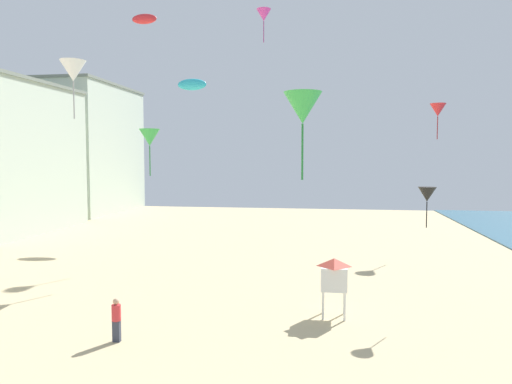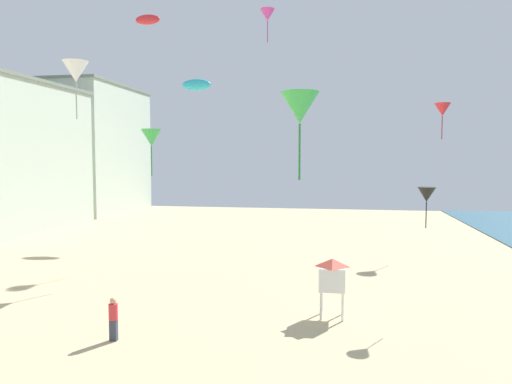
{
  "view_description": "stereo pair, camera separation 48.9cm",
  "coord_description": "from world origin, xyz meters",
  "px_view_note": "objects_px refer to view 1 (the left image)",
  "views": [
    {
      "loc": [
        5.82,
        -5.13,
        6.81
      ],
      "look_at": [
        2.01,
        19.4,
        5.07
      ],
      "focal_mm": 33.82,
      "sensor_mm": 36.0,
      "label": 1
    },
    {
      "loc": [
        6.3,
        -5.05,
        6.81
      ],
      "look_at": [
        2.01,
        19.4,
        5.07
      ],
      "focal_mm": 33.82,
      "sensor_mm": 36.0,
      "label": 2
    }
  ],
  "objects_px": {
    "kite_magenta_delta": "(264,15)",
    "kite_black_delta": "(427,194)",
    "kite_flyer": "(116,317)",
    "kite_cyan_parafoil": "(192,85)",
    "kite_red_delta": "(438,110)",
    "kite_white_delta": "(73,71)",
    "kite_green_delta": "(303,108)",
    "kite_red_parafoil": "(144,19)",
    "lifeguard_stand": "(334,275)",
    "kite_green_delta_2": "(150,138)"
  },
  "relations": [
    {
      "from": "kite_white_delta",
      "to": "kite_green_delta",
      "type": "distance_m",
      "value": 15.78
    },
    {
      "from": "kite_flyer",
      "to": "kite_cyan_parafoil",
      "type": "height_order",
      "value": "kite_cyan_parafoil"
    },
    {
      "from": "kite_magenta_delta",
      "to": "kite_green_delta_2",
      "type": "distance_m",
      "value": 17.62
    },
    {
      "from": "lifeguard_stand",
      "to": "kite_green_delta",
      "type": "relative_size",
      "value": 0.74
    },
    {
      "from": "kite_red_delta",
      "to": "kite_red_parafoil",
      "type": "distance_m",
      "value": 22.95
    },
    {
      "from": "lifeguard_stand",
      "to": "kite_green_delta_2",
      "type": "distance_m",
      "value": 14.05
    },
    {
      "from": "kite_white_delta",
      "to": "kite_red_parafoil",
      "type": "xyz_separation_m",
      "value": [
        1.52,
        7.18,
        4.88
      ]
    },
    {
      "from": "kite_white_delta",
      "to": "kite_black_delta",
      "type": "bearing_deg",
      "value": -12.86
    },
    {
      "from": "lifeguard_stand",
      "to": "kite_flyer",
      "type": "bearing_deg",
      "value": -175.75
    },
    {
      "from": "lifeguard_stand",
      "to": "kite_black_delta",
      "type": "height_order",
      "value": "kite_black_delta"
    },
    {
      "from": "kite_white_delta",
      "to": "kite_magenta_delta",
      "type": "distance_m",
      "value": 18.1
    },
    {
      "from": "kite_green_delta_2",
      "to": "lifeguard_stand",
      "type": "bearing_deg",
      "value": -31.55
    },
    {
      "from": "kite_flyer",
      "to": "kite_black_delta",
      "type": "distance_m",
      "value": 13.88
    },
    {
      "from": "lifeguard_stand",
      "to": "kite_white_delta",
      "type": "bearing_deg",
      "value": 136.23
    },
    {
      "from": "kite_red_parafoil",
      "to": "kite_white_delta",
      "type": "bearing_deg",
      "value": -101.98
    },
    {
      "from": "kite_red_delta",
      "to": "kite_black_delta",
      "type": "bearing_deg",
      "value": -102.85
    },
    {
      "from": "kite_flyer",
      "to": "kite_green_delta",
      "type": "bearing_deg",
      "value": -116.88
    },
    {
      "from": "kite_red_delta",
      "to": "kite_green_delta_2",
      "type": "distance_m",
      "value": 22.27
    },
    {
      "from": "lifeguard_stand",
      "to": "kite_black_delta",
      "type": "xyz_separation_m",
      "value": [
        4.01,
        1.39,
        3.4
      ]
    },
    {
      "from": "kite_flyer",
      "to": "kite_green_delta",
      "type": "distance_m",
      "value": 10.64
    },
    {
      "from": "lifeguard_stand",
      "to": "kite_cyan_parafoil",
      "type": "distance_m",
      "value": 27.39
    },
    {
      "from": "kite_flyer",
      "to": "kite_black_delta",
      "type": "xyz_separation_m",
      "value": [
        12.0,
        5.48,
        4.32
      ]
    },
    {
      "from": "kite_green_delta",
      "to": "kite_green_delta_2",
      "type": "bearing_deg",
      "value": 139.35
    },
    {
      "from": "kite_magenta_delta",
      "to": "kite_black_delta",
      "type": "bearing_deg",
      "value": -61.91
    },
    {
      "from": "kite_white_delta",
      "to": "kite_red_delta",
      "type": "xyz_separation_m",
      "value": [
        22.89,
        12.78,
        -1.33
      ]
    },
    {
      "from": "kite_white_delta",
      "to": "kite_green_delta_2",
      "type": "xyz_separation_m",
      "value": [
        4.23,
        0.88,
        -3.82
      ]
    },
    {
      "from": "kite_red_delta",
      "to": "kite_cyan_parafoil",
      "type": "height_order",
      "value": "kite_cyan_parafoil"
    },
    {
      "from": "kite_white_delta",
      "to": "kite_red_delta",
      "type": "height_order",
      "value": "kite_white_delta"
    },
    {
      "from": "kite_flyer",
      "to": "kite_magenta_delta",
      "type": "height_order",
      "value": "kite_magenta_delta"
    },
    {
      "from": "lifeguard_stand",
      "to": "kite_red_parafoil",
      "type": "distance_m",
      "value": 23.87
    },
    {
      "from": "kite_black_delta",
      "to": "kite_cyan_parafoil",
      "type": "relative_size",
      "value": 0.69
    },
    {
      "from": "kite_white_delta",
      "to": "kite_green_delta_2",
      "type": "relative_size",
      "value": 1.22
    },
    {
      "from": "kite_white_delta",
      "to": "kite_red_parafoil",
      "type": "distance_m",
      "value": 8.82
    },
    {
      "from": "kite_flyer",
      "to": "kite_green_delta",
      "type": "height_order",
      "value": "kite_green_delta"
    },
    {
      "from": "kite_flyer",
      "to": "kite_magenta_delta",
      "type": "relative_size",
      "value": 0.61
    },
    {
      "from": "kite_white_delta",
      "to": "kite_cyan_parafoil",
      "type": "bearing_deg",
      "value": 81.01
    },
    {
      "from": "kite_magenta_delta",
      "to": "kite_red_parafoil",
      "type": "xyz_separation_m",
      "value": [
        -7.65,
        -6.87,
        -1.89
      ]
    },
    {
      "from": "kite_black_delta",
      "to": "kite_red_delta",
      "type": "relative_size",
      "value": 0.66
    },
    {
      "from": "lifeguard_stand",
      "to": "kite_cyan_parafoil",
      "type": "xyz_separation_m",
      "value": [
        -12.49,
        21.48,
        11.53
      ]
    },
    {
      "from": "lifeguard_stand",
      "to": "kite_red_delta",
      "type": "height_order",
      "value": "kite_red_delta"
    },
    {
      "from": "lifeguard_stand",
      "to": "kite_cyan_parafoil",
      "type": "height_order",
      "value": "kite_cyan_parafoil"
    },
    {
      "from": "kite_magenta_delta",
      "to": "kite_red_parafoil",
      "type": "height_order",
      "value": "kite_magenta_delta"
    },
    {
      "from": "kite_flyer",
      "to": "kite_cyan_parafoil",
      "type": "distance_m",
      "value": 28.8
    },
    {
      "from": "lifeguard_stand",
      "to": "kite_black_delta",
      "type": "distance_m",
      "value": 5.43
    },
    {
      "from": "lifeguard_stand",
      "to": "kite_red_parafoil",
      "type": "relative_size",
      "value": 1.39
    },
    {
      "from": "kite_flyer",
      "to": "lifeguard_stand",
      "type": "relative_size",
      "value": 0.64
    },
    {
      "from": "kite_white_delta",
      "to": "kite_red_parafoil",
      "type": "relative_size",
      "value": 1.83
    },
    {
      "from": "kite_green_delta",
      "to": "kite_magenta_delta",
      "type": "bearing_deg",
      "value": 101.95
    },
    {
      "from": "kite_flyer",
      "to": "kite_white_delta",
      "type": "relative_size",
      "value": 0.49
    },
    {
      "from": "kite_magenta_delta",
      "to": "kite_red_parafoil",
      "type": "distance_m",
      "value": 10.46
    }
  ]
}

